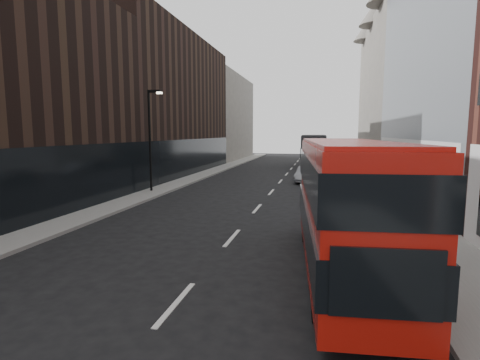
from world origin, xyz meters
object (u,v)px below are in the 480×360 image
Objects in this scene: street_lamp at (151,133)px; car_b at (306,175)px; red_bus at (345,201)px; grey_bus at (314,150)px; car_c at (327,168)px; car_a at (321,185)px.

car_b is (10.41, 8.00, -3.52)m from street_lamp.
car_b is (-1.97, 20.94, -1.56)m from red_bus.
street_lamp is 0.70× the size of red_bus.
grey_bus is (-1.65, 36.57, -0.10)m from red_bus.
street_lamp is 1.55× the size of car_c.
street_lamp is 26.03m from grey_bus.
street_lamp is 1.75× the size of car_b.
grey_bus reaches higher than car_b.
car_b is 6.42m from car_c.
car_a is (11.66, 2.00, -3.56)m from street_lamp.
street_lamp is at bearing -169.36° from car_a.
car_a is (0.94, -21.63, -1.50)m from grey_bus.
grey_bus is 3.36× the size of car_a.
car_b is at bearing 90.53° from red_bus.
car_c is (1.88, 6.14, -0.00)m from car_b.
car_a is at bearing 9.73° from street_lamp.
car_c is (0.63, 12.14, 0.03)m from car_a.
grey_bus is 3.07× the size of car_b.
red_bus is 15.04m from car_a.
red_bus reaches higher than car_b.
car_b reaches higher than car_c.
street_lamp is 0.57× the size of grey_bus.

